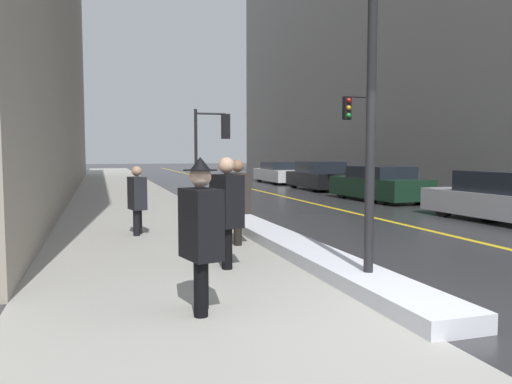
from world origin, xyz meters
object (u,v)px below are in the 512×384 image
at_px(pedestrian_in_glasses, 227,207).
at_px(parked_car_black, 319,176).
at_px(traffic_light_far, 356,122).
at_px(lamp_post, 372,45).
at_px(pedestrian_with_shoulder_bag, 137,197).
at_px(parked_car_dark_green, 379,184).
at_px(parked_car_silver, 509,198).
at_px(pedestrian_in_fedora, 201,229).
at_px(parked_car_white, 280,173).
at_px(traffic_light_near, 215,135).
at_px(pedestrian_nearside, 238,198).

xyz_separation_m(pedestrian_in_glasses, parked_car_black, (8.16, 14.48, -0.30)).
distance_m(traffic_light_far, parked_car_black, 4.58).
bearing_deg(lamp_post, pedestrian_with_shoulder_bag, 116.29).
bearing_deg(parked_car_black, traffic_light_far, 179.29).
height_order(traffic_light_far, pedestrian_with_shoulder_bag, traffic_light_far).
bearing_deg(parked_car_dark_green, parked_car_silver, 176.91).
distance_m(pedestrian_in_fedora, parked_car_white, 23.63).
relative_size(parked_car_black, parked_car_white, 0.93).
distance_m(lamp_post, traffic_light_near, 12.34).
bearing_deg(traffic_light_near, lamp_post, -91.96).
xyz_separation_m(lamp_post, pedestrian_with_shoulder_bag, (-2.51, 5.08, -2.24)).
relative_size(pedestrian_nearside, parked_car_white, 0.33).
relative_size(pedestrian_in_glasses, pedestrian_nearside, 1.04).
bearing_deg(pedestrian_in_fedora, pedestrian_with_shoulder_bag, 168.89).
bearing_deg(traffic_light_near, pedestrian_nearside, -98.41).
xyz_separation_m(pedestrian_in_fedora, pedestrian_nearside, (1.44, 3.78, -0.03)).
distance_m(parked_car_dark_green, parked_car_white, 11.20).
height_order(traffic_light_far, parked_car_silver, traffic_light_far).
bearing_deg(parked_car_black, parked_car_silver, -178.47).
bearing_deg(parked_car_white, traffic_light_near, 148.69).
bearing_deg(traffic_light_near, pedestrian_in_fedora, -101.70).
xyz_separation_m(traffic_light_far, parked_car_black, (0.23, 3.93, -2.33)).
bearing_deg(pedestrian_in_glasses, parked_car_black, 136.59).
height_order(pedestrian_in_glasses, pedestrian_with_shoulder_bag, pedestrian_in_glasses).
bearing_deg(lamp_post, pedestrian_in_glasses, 131.68).
distance_m(traffic_light_near, pedestrian_in_glasses, 11.00).
bearing_deg(traffic_light_far, pedestrian_in_fedora, 49.21).
xyz_separation_m(pedestrian_in_glasses, pedestrian_nearside, (0.65, 1.78, -0.03)).
relative_size(pedestrian_with_shoulder_bag, parked_car_dark_green, 0.34).
bearing_deg(parked_car_white, parked_car_black, -178.54).
relative_size(parked_car_dark_green, parked_car_black, 0.94).
bearing_deg(pedestrian_in_glasses, pedestrian_nearside, 145.77).
distance_m(parked_car_black, parked_car_white, 5.38).
xyz_separation_m(traffic_light_far, parked_car_white, (0.22, 9.32, -2.36)).
bearing_deg(parked_car_silver, lamp_post, 121.57).
distance_m(pedestrian_with_shoulder_bag, parked_car_black, 14.38).
relative_size(traffic_light_near, parked_car_black, 0.73).
distance_m(pedestrian_in_fedora, pedestrian_in_glasses, 2.15).
bearing_deg(pedestrian_in_glasses, traffic_light_far, 129.05).
distance_m(parked_car_silver, parked_car_black, 11.73).
distance_m(pedestrian_with_shoulder_bag, parked_car_silver, 9.03).
relative_size(pedestrian_in_fedora, parked_car_white, 0.35).
height_order(traffic_light_far, pedestrian_in_fedora, traffic_light_far).
height_order(traffic_light_far, pedestrian_nearside, traffic_light_far).
bearing_deg(parked_car_dark_green, traffic_light_near, 66.42).
bearing_deg(pedestrian_with_shoulder_bag, lamp_post, 12.28).
relative_size(traffic_light_far, parked_car_dark_green, 0.96).
distance_m(traffic_light_near, traffic_light_far, 5.71).
bearing_deg(lamp_post, parked_car_dark_green, 58.11).
bearing_deg(parked_car_black, parked_car_dark_green, 179.59).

